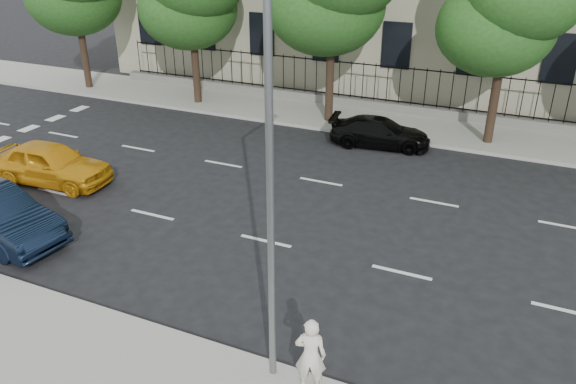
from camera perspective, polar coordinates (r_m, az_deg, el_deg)
name	(u,v)px	position (r m, az deg, el deg)	size (l,w,h in m)	color
ground	(223,287)	(14.54, -6.64, -9.61)	(120.00, 120.00, 0.00)	black
far_sidewalk	(375,122)	(26.24, 8.87, 7.07)	(60.00, 4.00, 0.15)	gray
lane_markings	(296,208)	(18.16, 0.84, -1.66)	(49.60, 4.62, 0.01)	silver
iron_fence	(386,100)	(27.64, 9.92, 9.20)	(30.00, 0.50, 2.20)	slate
street_light	(283,131)	(9.69, -0.52, 6.26)	(0.25, 3.32, 8.05)	slate
yellow_taxi	(51,163)	(21.34, -22.97, 2.70)	(1.75, 4.34, 1.48)	orange
black_sedan	(380,132)	(23.37, 9.32, 6.01)	(1.66, 4.08, 1.18)	black
woman_near	(311,355)	(11.08, 2.30, -16.24)	(0.60, 0.40, 1.66)	silver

